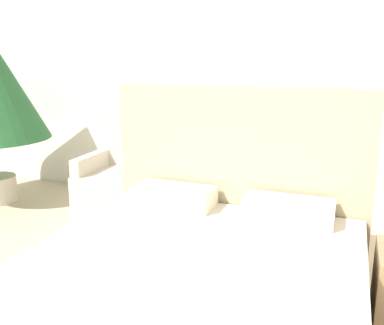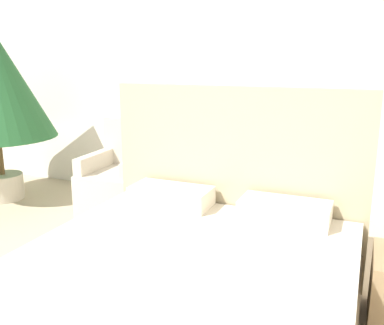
% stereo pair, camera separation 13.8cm
% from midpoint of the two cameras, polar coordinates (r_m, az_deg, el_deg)
% --- Properties ---
extents(wall_back, '(10.00, 0.06, 2.90)m').
position_cam_midpoint_polar(wall_back, '(4.72, 1.15, 12.17)').
color(wall_back, silver).
rests_on(wall_back, ground_plane).
extents(bed, '(1.88, 2.07, 1.39)m').
position_cam_midpoint_polar(bed, '(2.51, -1.58, -16.96)').
color(bed, brown).
rests_on(bed, ground_plane).
extents(armchair_near_window_left, '(0.63, 0.70, 0.97)m').
position_cam_midpoint_polar(armchair_near_window_left, '(4.41, -11.03, -3.38)').
color(armchair_near_window_left, beige).
rests_on(armchair_near_window_left, ground_plane).
extents(armchair_near_window_right, '(0.66, 0.72, 0.97)m').
position_cam_midpoint_polar(armchair_near_window_right, '(4.02, 0.46, -4.83)').
color(armchair_near_window_right, beige).
rests_on(armchair_near_window_right, ground_plane).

